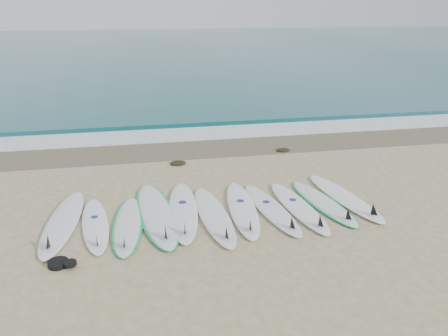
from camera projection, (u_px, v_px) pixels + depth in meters
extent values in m
plane|color=tan|center=(214.00, 214.00, 8.58)|extent=(120.00, 120.00, 0.00)
cube|color=#1B5B64|center=(152.00, 48.00, 38.37)|extent=(120.00, 55.00, 0.03)
cube|color=brown|center=(190.00, 149.00, 12.33)|extent=(120.00, 1.80, 0.01)
cube|color=silver|center=(185.00, 134.00, 13.61)|extent=(120.00, 1.40, 0.04)
cube|color=#1B5B64|center=(180.00, 121.00, 14.98)|extent=(120.00, 1.00, 0.10)
ellipsoid|color=white|center=(63.00, 221.00, 8.19)|extent=(0.78, 2.76, 0.09)
cone|color=black|center=(48.00, 241.00, 7.21)|extent=(0.25, 0.31, 0.29)
ellipsoid|color=white|center=(95.00, 224.00, 8.11)|extent=(0.76, 2.33, 0.07)
cone|color=black|center=(97.00, 240.00, 7.32)|extent=(0.22, 0.27, 0.24)
cylinder|color=navy|center=(94.00, 217.00, 8.29)|extent=(0.15, 0.15, 0.01)
ellipsoid|color=silver|center=(128.00, 224.00, 8.10)|extent=(0.60, 2.35, 0.08)
ellipsoid|color=#16C163|center=(128.00, 224.00, 8.10)|extent=(0.68, 2.37, 0.05)
cone|color=black|center=(124.00, 241.00, 7.27)|extent=(0.21, 0.26, 0.25)
ellipsoid|color=silver|center=(156.00, 213.00, 8.51)|extent=(0.92, 2.96, 0.09)
ellipsoid|color=#16C163|center=(156.00, 213.00, 8.51)|extent=(1.02, 2.99, 0.07)
cone|color=black|center=(165.00, 231.00, 7.50)|extent=(0.28, 0.34, 0.31)
ellipsoid|color=white|center=(183.00, 210.00, 8.64)|extent=(0.74, 2.76, 0.09)
cone|color=black|center=(185.00, 227.00, 7.66)|extent=(0.25, 0.30, 0.29)
cylinder|color=navy|center=(182.00, 202.00, 8.86)|extent=(0.17, 0.17, 0.01)
ellipsoid|color=white|center=(214.00, 215.00, 8.45)|extent=(0.72, 2.67, 0.09)
cone|color=black|center=(226.00, 232.00, 7.52)|extent=(0.24, 0.30, 0.28)
ellipsoid|color=white|center=(242.00, 208.00, 8.72)|extent=(0.74, 2.63, 0.08)
cone|color=black|center=(250.00, 224.00, 7.79)|extent=(0.24, 0.29, 0.28)
cylinder|color=navy|center=(240.00, 201.00, 8.94)|extent=(0.16, 0.16, 0.01)
ellipsoid|color=white|center=(271.00, 209.00, 8.71)|extent=(0.85, 2.52, 0.08)
cone|color=black|center=(292.00, 222.00, 7.86)|extent=(0.24, 0.29, 0.26)
cylinder|color=navy|center=(266.00, 202.00, 8.90)|extent=(0.16, 0.16, 0.01)
ellipsoid|color=white|center=(298.00, 206.00, 8.79)|extent=(0.77, 2.54, 0.08)
cone|color=black|center=(320.00, 220.00, 7.92)|extent=(0.24, 0.29, 0.27)
cylinder|color=navy|center=(293.00, 200.00, 8.99)|extent=(0.16, 0.16, 0.01)
ellipsoid|color=silver|center=(323.00, 202.00, 8.98)|extent=(0.86, 2.37, 0.08)
ellipsoid|color=#16C163|center=(323.00, 203.00, 8.98)|extent=(0.94, 2.40, 0.05)
cone|color=black|center=(348.00, 214.00, 8.19)|extent=(0.23, 0.28, 0.25)
ellipsoid|color=white|center=(344.00, 197.00, 9.22)|extent=(0.95, 2.65, 0.08)
cone|color=black|center=(373.00, 209.00, 8.33)|extent=(0.26, 0.31, 0.28)
ellipsoid|color=black|center=(178.00, 163.00, 11.17)|extent=(0.41, 0.32, 0.08)
ellipsoid|color=black|center=(283.00, 150.00, 12.14)|extent=(0.38, 0.29, 0.07)
cylinder|color=black|center=(58.00, 263.00, 6.89)|extent=(0.32, 0.32, 0.08)
cylinder|color=black|center=(70.00, 263.00, 6.82)|extent=(0.20, 0.20, 0.06)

